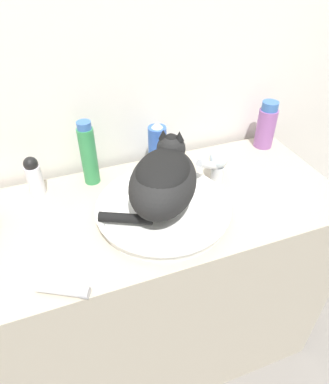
{
  "coord_description": "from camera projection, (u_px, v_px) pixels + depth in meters",
  "views": [
    {
      "loc": [
        -0.25,
        -0.51,
        1.54
      ],
      "look_at": [
        0.02,
        0.21,
        0.94
      ],
      "focal_mm": 32.0,
      "sensor_mm": 36.0,
      "label": 1
    }
  ],
  "objects": [
    {
      "name": "cream_tube",
      "position": [
        64.0,
        290.0,
        0.81
      ],
      "size": [
        0.13,
        0.09,
        0.03
      ],
      "rotation": [
        0.0,
        0.0,
        -0.51
      ],
      "color": "silver",
      "rests_on": "vanity_counter"
    },
    {
      "name": "cat",
      "position": [
        163.0,
        178.0,
        0.97
      ],
      "size": [
        0.36,
        0.34,
        0.18
      ],
      "rotation": [
        0.0,
        0.0,
        1.0
      ],
      "color": "black",
      "rests_on": "sink_basin"
    },
    {
      "name": "faucet",
      "position": [
        217.0,
        163.0,
        1.13
      ],
      "size": [
        0.13,
        0.08,
        0.12
      ],
      "rotation": [
        0.0,
        0.0,
        -2.74
      ],
      "color": "silver",
      "rests_on": "vanity_counter"
    },
    {
      "name": "vanity_counter",
      "position": [
        154.0,
        289.0,
        1.33
      ],
      "size": [
        1.24,
        0.53,
        0.84
      ],
      "color": "#B2A893",
      "rests_on": "ground_plane"
    },
    {
      "name": "sink_basin",
      "position": [
        163.0,
        208.0,
        1.03
      ],
      "size": [
        0.41,
        0.41,
        0.04
      ],
      "color": "white",
      "rests_on": "vanity_counter"
    },
    {
      "name": "deodorant_stick",
      "position": [
        34.0,
        176.0,
        1.08
      ],
      "size": [
        0.05,
        0.05,
        0.13
      ],
      "color": "silver",
      "rests_on": "vanity_counter"
    },
    {
      "name": "shampoo_bottle_tall",
      "position": [
        88.0,
        154.0,
        1.11
      ],
      "size": [
        0.05,
        0.05,
        0.22
      ],
      "color": "#338C4C",
      "rests_on": "vanity_counter"
    },
    {
      "name": "spray_bottle_trigger",
      "position": [
        157.0,
        147.0,
        1.19
      ],
      "size": [
        0.06,
        0.06,
        0.18
      ],
      "color": "#335BB7",
      "rests_on": "vanity_counter"
    },
    {
      "name": "mouthwash_bottle",
      "position": [
        266.0,
        126.0,
        1.31
      ],
      "size": [
        0.07,
        0.07,
        0.18
      ],
      "color": "#93569E",
      "rests_on": "vanity_counter"
    },
    {
      "name": "wall_back",
      "position": [
        116.0,
        60.0,
        1.08
      ],
      "size": [
        8.0,
        0.05,
        2.4
      ],
      "color": "silver",
      "rests_on": "ground_plane"
    }
  ]
}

